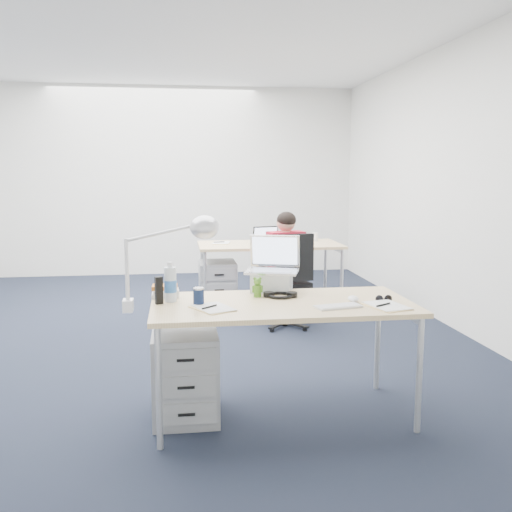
{
  "coord_description": "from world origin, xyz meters",
  "views": [
    {
      "loc": [
        0.31,
        -5.2,
        1.51
      ],
      "look_at": [
        0.95,
        -0.65,
        0.85
      ],
      "focal_mm": 40.0,
      "sensor_mm": 36.0,
      "label": 1
    }
  ],
  "objects_px": {
    "far_cup": "(315,237)",
    "desk_near": "(282,310)",
    "computer_mouse": "(353,299)",
    "office_chair": "(287,300)",
    "can_koozie": "(199,296)",
    "water_bottle": "(170,282)",
    "book_stack": "(165,291)",
    "cordless_phone": "(159,290)",
    "wireless_keyboard": "(338,306)",
    "headphones": "(280,294)",
    "desk_lamp": "(157,262)",
    "dark_laptop": "(269,236)",
    "silver_laptop": "(272,264)",
    "desk_far": "(269,248)",
    "seated_person": "(281,268)",
    "sunglasses": "(384,299)",
    "drawer_pedestal_far": "(218,286)",
    "bear_figurine": "(257,287)",
    "drawer_pedestal_near": "(185,374)"
  },
  "relations": [
    {
      "from": "silver_laptop",
      "to": "desk_lamp",
      "type": "height_order",
      "value": "desk_lamp"
    },
    {
      "from": "desk_near",
      "to": "seated_person",
      "type": "height_order",
      "value": "seated_person"
    },
    {
      "from": "silver_laptop",
      "to": "seated_person",
      "type": "bearing_deg",
      "value": 95.05
    },
    {
      "from": "office_chair",
      "to": "sunglasses",
      "type": "distance_m",
      "value": 2.18
    },
    {
      "from": "desk_near",
      "to": "desk_far",
      "type": "distance_m",
      "value": 2.97
    },
    {
      "from": "drawer_pedestal_near",
      "to": "book_stack",
      "type": "distance_m",
      "value": 0.54
    },
    {
      "from": "office_chair",
      "to": "can_koozie",
      "type": "distance_m",
      "value": 2.34
    },
    {
      "from": "desk_lamp",
      "to": "far_cup",
      "type": "xyz_separation_m",
      "value": [
        1.72,
        3.21,
        -0.24
      ]
    },
    {
      "from": "desk_near",
      "to": "computer_mouse",
      "type": "xyz_separation_m",
      "value": [
        0.43,
        -0.05,
        0.07
      ]
    },
    {
      "from": "drawer_pedestal_near",
      "to": "can_koozie",
      "type": "bearing_deg",
      "value": -41.0
    },
    {
      "from": "drawer_pedestal_near",
      "to": "cordless_phone",
      "type": "bearing_deg",
      "value": -174.75
    },
    {
      "from": "can_koozie",
      "to": "desk_lamp",
      "type": "height_order",
      "value": "desk_lamp"
    },
    {
      "from": "seated_person",
      "to": "wireless_keyboard",
      "type": "bearing_deg",
      "value": -104.17
    },
    {
      "from": "computer_mouse",
      "to": "dark_laptop",
      "type": "distance_m",
      "value": 2.84
    },
    {
      "from": "can_koozie",
      "to": "cordless_phone",
      "type": "xyz_separation_m",
      "value": [
        -0.24,
        0.06,
        0.03
      ]
    },
    {
      "from": "headphones",
      "to": "cordless_phone",
      "type": "distance_m",
      "value": 0.77
    },
    {
      "from": "headphones",
      "to": "can_koozie",
      "type": "xyz_separation_m",
      "value": [
        -0.53,
        -0.15,
        0.04
      ]
    },
    {
      "from": "computer_mouse",
      "to": "bear_figurine",
      "type": "bearing_deg",
      "value": 165.79
    },
    {
      "from": "dark_laptop",
      "to": "bear_figurine",
      "type": "bearing_deg",
      "value": -115.17
    },
    {
      "from": "book_stack",
      "to": "cordless_phone",
      "type": "height_order",
      "value": "cordless_phone"
    },
    {
      "from": "water_bottle",
      "to": "bear_figurine",
      "type": "bearing_deg",
      "value": 5.33
    },
    {
      "from": "computer_mouse",
      "to": "far_cup",
      "type": "bearing_deg",
      "value": 87.93
    },
    {
      "from": "drawer_pedestal_far",
      "to": "can_koozie",
      "type": "height_order",
      "value": "can_koozie"
    },
    {
      "from": "sunglasses",
      "to": "computer_mouse",
      "type": "bearing_deg",
      "value": -176.82
    },
    {
      "from": "water_bottle",
      "to": "desk_lamp",
      "type": "xyz_separation_m",
      "value": [
        -0.07,
        -0.22,
        0.16
      ]
    },
    {
      "from": "computer_mouse",
      "to": "dark_laptop",
      "type": "xyz_separation_m",
      "value": [
        -0.06,
        2.84,
        0.09
      ]
    },
    {
      "from": "wireless_keyboard",
      "to": "headphones",
      "type": "bearing_deg",
      "value": 119.02
    },
    {
      "from": "book_stack",
      "to": "bear_figurine",
      "type": "bearing_deg",
      "value": -8.12
    },
    {
      "from": "far_cup",
      "to": "desk_near",
      "type": "bearing_deg",
      "value": -107.33
    },
    {
      "from": "bear_figurine",
      "to": "headphones",
      "type": "bearing_deg",
      "value": -3.44
    },
    {
      "from": "office_chair",
      "to": "desk_lamp",
      "type": "distance_m",
      "value": 2.59
    },
    {
      "from": "silver_laptop",
      "to": "can_koozie",
      "type": "relative_size",
      "value": 3.39
    },
    {
      "from": "water_bottle",
      "to": "desk_far",
      "type": "bearing_deg",
      "value": 69.06
    },
    {
      "from": "water_bottle",
      "to": "desk_lamp",
      "type": "relative_size",
      "value": 0.43
    },
    {
      "from": "can_koozie",
      "to": "seated_person",
      "type": "bearing_deg",
      "value": 67.75
    },
    {
      "from": "book_stack",
      "to": "far_cup",
      "type": "xyz_separation_m",
      "value": [
        1.69,
        2.85,
        0.01
      ]
    },
    {
      "from": "book_stack",
      "to": "cordless_phone",
      "type": "xyz_separation_m",
      "value": [
        -0.03,
        -0.2,
        0.05
      ]
    },
    {
      "from": "water_bottle",
      "to": "far_cup",
      "type": "height_order",
      "value": "water_bottle"
    },
    {
      "from": "computer_mouse",
      "to": "sunglasses",
      "type": "bearing_deg",
      "value": 10.37
    },
    {
      "from": "desk_near",
      "to": "computer_mouse",
      "type": "bearing_deg",
      "value": -7.15
    },
    {
      "from": "cordless_phone",
      "to": "sunglasses",
      "type": "height_order",
      "value": "cordless_phone"
    },
    {
      "from": "silver_laptop",
      "to": "sunglasses",
      "type": "distance_m",
      "value": 0.77
    },
    {
      "from": "dark_laptop",
      "to": "desk_far",
      "type": "bearing_deg",
      "value": 64.28
    },
    {
      "from": "desk_near",
      "to": "bear_figurine",
      "type": "height_order",
      "value": "bear_figurine"
    },
    {
      "from": "cordless_phone",
      "to": "headphones",
      "type": "bearing_deg",
      "value": -14.68
    },
    {
      "from": "drawer_pedestal_far",
      "to": "sunglasses",
      "type": "xyz_separation_m",
      "value": [
        0.83,
        -2.89,
        0.47
      ]
    },
    {
      "from": "desk_near",
      "to": "desk_lamp",
      "type": "xyz_separation_m",
      "value": [
        -0.75,
        -0.1,
        0.33
      ]
    },
    {
      "from": "can_koozie",
      "to": "book_stack",
      "type": "xyz_separation_m",
      "value": [
        -0.2,
        0.26,
        -0.02
      ]
    },
    {
      "from": "drawer_pedestal_far",
      "to": "water_bottle",
      "type": "bearing_deg",
      "value": -100.03
    },
    {
      "from": "office_chair",
      "to": "seated_person",
      "type": "height_order",
      "value": "seated_person"
    }
  ]
}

